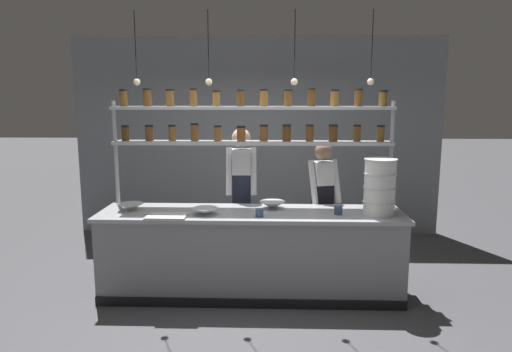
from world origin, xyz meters
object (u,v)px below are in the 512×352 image
Objects in this scene: prep_bowl_center_back at (205,211)px; spice_shelf_unit at (252,128)px; chef_left at (241,190)px; chef_center at (323,200)px; container_stack at (380,187)px; serving_cup_front at (338,210)px; prep_bowl_center_front at (131,207)px; prep_bowl_near_left at (272,205)px; serving_cup_by_board at (259,213)px; cutting_board at (167,216)px.

spice_shelf_unit is at bearing 45.05° from prep_bowl_center_back.
chef_left is 0.84m from prep_bowl_center_back.
chef_center is 0.89m from container_stack.
chef_center is at bearing 29.33° from prep_bowl_center_back.
prep_bowl_center_back is at bearing -177.88° from serving_cup_front.
prep_bowl_center_front is 3.03× the size of serving_cup_front.
prep_bowl_near_left reaches higher than prep_bowl_center_front.
chef_left is (-0.15, 0.30, -0.76)m from spice_shelf_unit.
prep_bowl_center_back is at bearing -156.79° from prep_bowl_near_left.
container_stack reaches higher than serving_cup_by_board.
chef_left is 19.56× the size of serving_cup_front.
chef_center is 1.48m from prep_bowl_center_back.
chef_left is 1.15m from cutting_board.
chef_left is at bearing 28.07° from prep_bowl_center_front.
serving_cup_front is at bearing -2.76° from prep_bowl_center_front.
spice_shelf_unit reaches higher than chef_left.
serving_cup_by_board is at bearing 3.92° from cutting_board.
chef_left is 4.41× the size of cutting_board.
serving_cup_front reaches higher than serving_cup_by_board.
chef_center is 1.88m from cutting_board.
cutting_board is 1.40× the size of prep_bowl_near_left.
serving_cup_front reaches higher than cutting_board.
serving_cup_by_board is (0.94, 0.06, 0.03)m from cutting_board.
spice_shelf_unit is 38.62× the size of serving_cup_by_board.
spice_shelf_unit is 1.94× the size of chef_center.
spice_shelf_unit is 1.30m from serving_cup_front.
serving_cup_front is (0.91, -0.42, -0.83)m from spice_shelf_unit.
chef_center is 5.63× the size of prep_bowl_near_left.
serving_cup_front is (2.21, -0.11, 0.01)m from prep_bowl_center_front.
serving_cup_front reaches higher than prep_bowl_center_back.
spice_shelf_unit reaches higher than prep_bowl_near_left.
spice_shelf_unit is 11.89× the size of prep_bowl_center_back.
chef_center reaches higher than serving_cup_front.
chef_center is 0.68m from serving_cup_front.
chef_center is 6.12× the size of prep_bowl_center_back.
spice_shelf_unit is 1.35m from cutting_board.
chef_center is 2.20m from prep_bowl_center_front.
prep_bowl_center_back is 3.25× the size of serving_cup_by_board.
container_stack is 6.49× the size of serving_cup_front.
spice_shelf_unit reaches higher than prep_bowl_center_front.
chef_left reaches higher than prep_bowl_center_back.
chef_center is 0.73m from prep_bowl_near_left.
chef_left reaches higher than serving_cup_front.
serving_cup_front reaches higher than prep_bowl_near_left.
prep_bowl_near_left is 1.09× the size of prep_bowl_center_back.
serving_cup_by_board is at bearing -110.22° from prep_bowl_near_left.
chef_center is 1.08m from serving_cup_by_board.
container_stack is 2.20m from cutting_board.
cutting_board is 1.16m from prep_bowl_near_left.
spice_shelf_unit is at bearing 99.63° from serving_cup_by_board.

